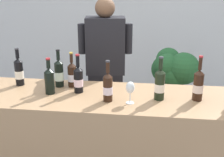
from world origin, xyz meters
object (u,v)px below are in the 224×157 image
Objects in this scene: wine_bottle_5 at (19,71)px; wine_glass at (130,88)px; wine_bottle_2 at (160,84)px; person_server at (106,81)px; wine_bottle_4 at (49,80)px; wine_bottle_6 at (198,85)px; wine_bottle_3 at (108,87)px; wine_bottle_9 at (72,75)px; wine_bottle_0 at (59,73)px; potted_shrub at (172,76)px; wine_bottle_7 at (78,79)px.

wine_glass is at bearing -15.84° from wine_bottle_5.
person_server reaches higher than wine_bottle_2.
wine_bottle_4 is 1.19m from wine_bottle_6.
wine_bottle_3 is 0.46m from wine_bottle_9.
wine_bottle_0 is at bearing 155.45° from wine_glass.
potted_shrub is (-0.10, 1.21, -0.33)m from wine_bottle_6.
wine_bottle_3 is at bearing -168.27° from wine_bottle_2.
wine_bottle_0 is 1.18m from wine_bottle_6.
wine_bottle_7 is (-0.67, 0.07, -0.01)m from wine_bottle_2.
person_server reaches higher than wine_bottle_4.
wine_bottle_7 is (0.23, 0.06, -0.00)m from wine_bottle_4.
wine_bottle_0 is at bearing 171.74° from wine_bottle_6.
wine_bottle_0 is 1.10× the size of wine_bottle_4.
wine_bottle_5 is at bearing 174.00° from wine_bottle_6.
wine_bottle_2 is at bearing 11.73° from wine_bottle_3.
wine_bottle_0 is 0.23m from wine_bottle_7.
wine_bottle_3 is 0.30× the size of potted_shrub.
person_server is at bearing 138.52° from wine_bottle_6.
wine_bottle_4 is at bearing -115.46° from person_server.
potted_shrub is at bearing 94.74° from wine_bottle_6.
person_server reaches higher than wine_bottle_6.
potted_shrub is at bearing 32.55° from person_server.
person_server is at bearing 79.58° from wine_bottle_7.
wine_bottle_7 is (-0.97, 0.05, -0.01)m from wine_bottle_6.
wine_bottle_3 is at bearing -171.51° from wine_bottle_6.
wine_bottle_5 is 1.03× the size of wine_bottle_7.
wine_bottle_6 reaches higher than wine_bottle_3.
wine_bottle_4 is 1.67m from potted_shrub.
wine_bottle_6 reaches higher than wine_bottle_2.
person_server is (-0.54, 0.76, -0.27)m from wine_bottle_2.
wine_bottle_0 is at bearing -135.61° from potted_shrub.
wine_bottle_5 is 1.05m from wine_glass.
wine_bottle_7 is (0.56, -0.11, -0.01)m from wine_bottle_5.
wine_bottle_5 is at bearing 164.16° from wine_glass.
wine_bottle_6 reaches higher than wine_bottle_7.
wine_bottle_5 is at bearing -139.98° from person_server.
person_server is at bearing 110.14° from wine_glass.
wine_bottle_2 reaches higher than wine_bottle_9.
wine_bottle_3 is at bearing -114.33° from potted_shrub.
wine_bottle_3 is (0.47, -0.27, -0.01)m from wine_bottle_0.
wine_bottle_6 is at bearing -6.00° from wine_bottle_5.
wine_bottle_5 is at bearing -143.66° from potted_shrub.
wine_bottle_7 is 0.48m from wine_glass.
wine_glass is at bearing -21.75° from wine_bottle_7.
wine_bottle_6 is at bearing -8.26° from wine_bottle_0.
person_server is at bearing 69.10° from wine_bottle_9.
wine_glass is at bearing -69.86° from person_server.
wine_bottle_0 is 0.93× the size of wine_bottle_6.
person_server is 1.56× the size of potted_shrub.
wine_glass is (-0.22, -0.10, -0.01)m from wine_bottle_2.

